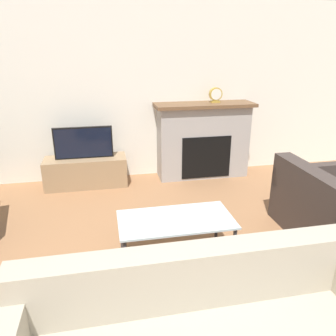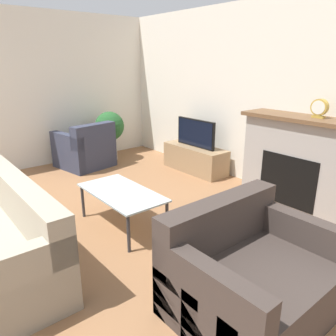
{
  "view_description": "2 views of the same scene",
  "coord_description": "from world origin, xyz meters",
  "px_view_note": "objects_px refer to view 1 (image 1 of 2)",
  "views": [
    {
      "loc": [
        -0.41,
        -0.46,
        2.0
      ],
      "look_at": [
        0.25,
        2.86,
        0.75
      ],
      "focal_mm": 35.0,
      "sensor_mm": 36.0,
      "label": 1
    },
    {
      "loc": [
        3.23,
        0.49,
        1.86
      ],
      "look_at": [
        0.52,
        2.72,
        0.71
      ],
      "focal_mm": 35.0,
      "sensor_mm": 36.0,
      "label": 2
    }
  ],
  "objects_px": {
    "tv": "(84,143)",
    "couch_loveseat": "(333,213)",
    "coffee_table": "(176,222)",
    "mantel_clock": "(216,95)"
  },
  "relations": [
    {
      "from": "couch_loveseat",
      "to": "coffee_table",
      "type": "distance_m",
      "value": 1.79
    },
    {
      "from": "couch_loveseat",
      "to": "coffee_table",
      "type": "relative_size",
      "value": 1.09
    },
    {
      "from": "tv",
      "to": "mantel_clock",
      "type": "xyz_separation_m",
      "value": [
        2.04,
        0.08,
        0.63
      ]
    },
    {
      "from": "coffee_table",
      "to": "tv",
      "type": "bearing_deg",
      "value": 114.26
    },
    {
      "from": "coffee_table",
      "to": "mantel_clock",
      "type": "relative_size",
      "value": 4.82
    },
    {
      "from": "mantel_clock",
      "to": "couch_loveseat",
      "type": "bearing_deg",
      "value": -72.29
    },
    {
      "from": "tv",
      "to": "couch_loveseat",
      "type": "relative_size",
      "value": 0.7
    },
    {
      "from": "tv",
      "to": "couch_loveseat",
      "type": "distance_m",
      "value": 3.42
    },
    {
      "from": "tv",
      "to": "mantel_clock",
      "type": "height_order",
      "value": "mantel_clock"
    },
    {
      "from": "coffee_table",
      "to": "mantel_clock",
      "type": "height_order",
      "value": "mantel_clock"
    }
  ]
}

